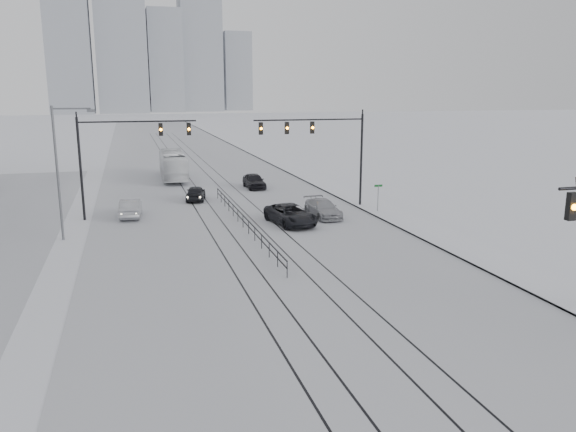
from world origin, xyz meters
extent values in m
cube|color=silver|center=(0.00, 60.00, 0.01)|extent=(22.00, 260.00, 0.02)
cube|color=silver|center=(13.50, 60.00, 0.08)|extent=(5.00, 260.00, 0.16)
cube|color=gray|center=(11.05, 60.00, 0.06)|extent=(0.10, 260.00, 0.12)
cube|color=black|center=(-2.60, 40.00, 0.02)|extent=(0.10, 180.00, 0.01)
cube|color=black|center=(-1.20, 40.00, 0.02)|extent=(0.10, 180.00, 0.01)
cube|color=black|center=(1.20, 40.00, 0.02)|extent=(0.10, 180.00, 0.01)
cube|color=black|center=(2.60, 40.00, 0.02)|extent=(0.10, 180.00, 0.01)
cube|color=#90969E|center=(-30.00, 260.00, 27.50)|extent=(18.00, 18.00, 55.00)
cube|color=#90969E|center=(-8.00, 268.00, 36.00)|extent=(22.00, 22.00, 72.00)
cube|color=#90969E|center=(12.00, 276.00, 24.00)|extent=(16.00, 16.00, 48.00)
cube|color=#90969E|center=(30.00, 284.00, 32.00)|extent=(20.00, 20.00, 64.00)
cube|color=#90969E|center=(50.00, 292.00, 20.00)|extent=(14.00, 14.00, 40.00)
cube|color=black|center=(7.00, 6.00, 5.95)|extent=(0.32, 0.24, 1.00)
sphere|color=orange|center=(7.00, 5.86, 5.95)|extent=(0.22, 0.22, 0.22)
cylinder|color=black|center=(11.50, 35.00, 4.00)|extent=(0.20, 0.20, 8.00)
cylinder|color=black|center=(6.75, 35.00, 7.60)|extent=(9.50, 0.12, 0.12)
cube|color=black|center=(2.60, 35.00, 6.95)|extent=(0.32, 0.24, 1.00)
sphere|color=orange|center=(2.60, 34.86, 6.95)|extent=(0.22, 0.22, 0.22)
cube|color=black|center=(4.80, 35.00, 6.95)|extent=(0.32, 0.24, 1.00)
sphere|color=orange|center=(4.80, 34.86, 6.95)|extent=(0.22, 0.22, 0.22)
cube|color=black|center=(7.00, 35.00, 6.95)|extent=(0.32, 0.24, 1.00)
sphere|color=orange|center=(7.00, 34.86, 6.95)|extent=(0.22, 0.22, 0.22)
cylinder|color=black|center=(-11.50, 36.00, 4.00)|extent=(0.20, 0.20, 8.00)
cylinder|color=black|center=(-7.00, 36.00, 7.60)|extent=(9.00, 0.12, 0.12)
cube|color=black|center=(-3.10, 36.00, 6.95)|extent=(0.32, 0.24, 1.00)
sphere|color=orange|center=(-3.10, 35.86, 6.95)|extent=(0.22, 0.22, 0.22)
cube|color=black|center=(-5.30, 36.00, 6.95)|extent=(0.32, 0.24, 1.00)
sphere|color=orange|center=(-5.30, 35.86, 6.95)|extent=(0.22, 0.22, 0.22)
cylinder|color=#595B60|center=(-12.50, 30.00, 4.50)|extent=(0.16, 0.16, 9.00)
cylinder|color=#595B60|center=(-11.30, 30.00, 8.80)|extent=(2.40, 0.10, 0.10)
cube|color=#595B60|center=(-10.10, 30.00, 8.65)|extent=(0.50, 0.25, 0.18)
cube|color=black|center=(0.00, 30.00, 0.95)|extent=(0.06, 24.00, 0.06)
cube|color=black|center=(0.00, 30.00, 0.55)|extent=(0.06, 24.00, 0.06)
cylinder|color=#595B60|center=(11.80, 32.00, 1.20)|extent=(0.06, 0.06, 2.40)
cube|color=#0C4C19|center=(11.80, 32.00, 2.30)|extent=(0.70, 0.04, 0.18)
imported|color=black|center=(-2.10, 41.64, 0.69)|extent=(2.40, 4.31, 1.38)
imported|color=#9EA1A6|center=(-7.97, 36.00, 0.74)|extent=(1.88, 4.57, 1.47)
imported|color=black|center=(3.69, 30.05, 0.75)|extent=(3.33, 5.75, 1.51)
imported|color=#9B9DA2|center=(6.90, 31.76, 0.70)|extent=(2.14, 4.87, 1.39)
imported|color=black|center=(4.57, 46.74, 0.76)|extent=(1.88, 4.52, 1.53)
imported|color=white|center=(-3.01, 55.45, 1.57)|extent=(2.87, 11.34, 3.15)
camera|label=1|loc=(-7.89, -9.83, 9.91)|focal=35.00mm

